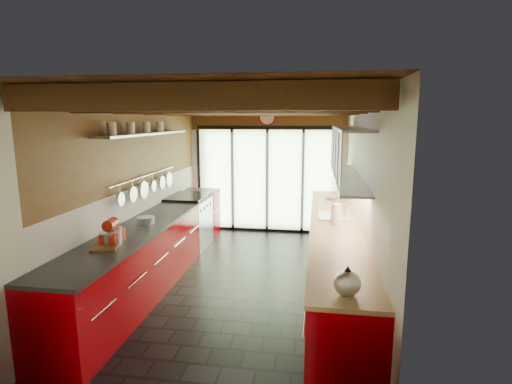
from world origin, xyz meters
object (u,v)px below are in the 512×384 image
(soap_bottle, at_px, (335,213))
(kettle, at_px, (347,282))
(stand_mixer, at_px, (113,233))
(paper_towel, at_px, (336,214))
(bowl, at_px, (331,198))

(soap_bottle, bearing_deg, kettle, -90.00)
(stand_mixer, distance_m, soap_bottle, 2.92)
(paper_towel, bearing_deg, bowl, 90.00)
(kettle, relative_size, soap_bottle, 1.43)
(kettle, xyz_separation_m, bowl, (0.00, 3.94, -0.08))
(stand_mixer, relative_size, bowl, 1.51)
(stand_mixer, distance_m, kettle, 2.73)
(kettle, bearing_deg, soap_bottle, 90.00)
(paper_towel, height_order, soap_bottle, paper_towel)
(bowl, bearing_deg, stand_mixer, -130.75)
(stand_mixer, height_order, paper_towel, paper_towel)
(stand_mixer, distance_m, paper_towel, 2.83)
(stand_mixer, relative_size, paper_towel, 1.03)
(kettle, bearing_deg, stand_mixer, 158.61)
(soap_bottle, relative_size, bowl, 0.89)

